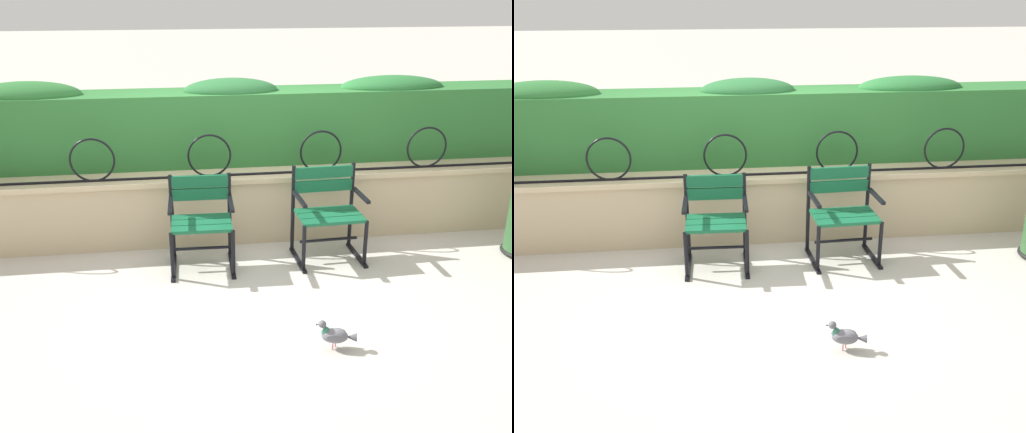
{
  "view_description": "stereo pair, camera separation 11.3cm",
  "coord_description": "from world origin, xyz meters",
  "views": [
    {
      "loc": [
        -0.65,
        -4.48,
        2.42
      ],
      "look_at": [
        0.0,
        0.13,
        0.55
      ],
      "focal_mm": 40.81,
      "sensor_mm": 36.0,
      "label": 1
    },
    {
      "loc": [
        -0.54,
        -4.49,
        2.42
      ],
      "look_at": [
        0.0,
        0.13,
        0.55
      ],
      "focal_mm": 40.81,
      "sensor_mm": 36.0,
      "label": 2
    }
  ],
  "objects": [
    {
      "name": "hedge_row",
      "position": [
        -0.03,
        1.39,
        1.1
      ],
      "size": [
        6.3,
        0.53,
        0.86
      ],
      "color": "#2D7033",
      "rests_on": "stone_wall"
    },
    {
      "name": "stone_wall",
      "position": [
        0.0,
        0.95,
        0.35
      ],
      "size": [
        6.43,
        0.41,
        0.69
      ],
      "color": "tan",
      "rests_on": "ground"
    },
    {
      "name": "park_chair_right",
      "position": [
        0.71,
        0.4,
        0.46
      ],
      "size": [
        0.64,
        0.55,
        0.86
      ],
      "color": "#145B38",
      "rests_on": "ground"
    },
    {
      "name": "iron_arch_fence",
      "position": [
        -0.29,
        0.87,
        0.86
      ],
      "size": [
        5.91,
        0.02,
        0.42
      ],
      "color": "black",
      "rests_on": "stone_wall"
    },
    {
      "name": "pigeon_near_chairs",
      "position": [
        0.39,
        -1.09,
        0.11
      ],
      "size": [
        0.29,
        0.14,
        0.22
      ],
      "color": "slate",
      "rests_on": "ground"
    },
    {
      "name": "ground_plane",
      "position": [
        0.0,
        0.0,
        0.0
      ],
      "size": [
        60.0,
        60.0,
        0.0
      ],
      "primitive_type": "plane",
      "color": "#BCB7AD"
    },
    {
      "name": "park_chair_left",
      "position": [
        -0.46,
        0.38,
        0.45
      ],
      "size": [
        0.59,
        0.54,
        0.82
      ],
      "color": "#145B38",
      "rests_on": "ground"
    }
  ]
}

